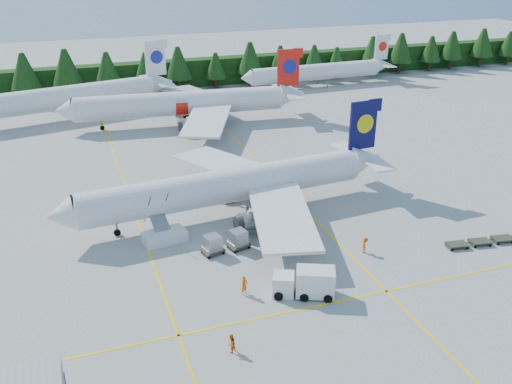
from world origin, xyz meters
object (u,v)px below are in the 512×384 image
object	(u,v)px
airliner_red	(177,104)
airstairs	(163,233)
airliner_navy	(221,188)
service_truck	(304,282)

from	to	relation	value
airliner_red	airstairs	distance (m)	43.69
airliner_navy	airstairs	bearing A→B (deg)	-158.34
airliner_navy	airstairs	xyz separation A→B (m)	(-7.82, -3.96, -2.70)
airliner_navy	airliner_red	bearing A→B (deg)	80.57
airliner_navy	airliner_red	distance (m)	38.42
airliner_red	service_truck	world-z (taller)	airliner_red
airliner_navy	airliner_red	world-z (taller)	airliner_red
airstairs	service_truck	size ratio (longest dim) A/B	1.11
airliner_navy	airstairs	world-z (taller)	airliner_navy
airliner_navy	service_truck	bearing A→B (deg)	-87.50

